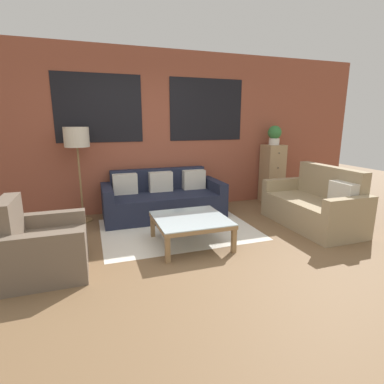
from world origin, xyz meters
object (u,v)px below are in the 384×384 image
object	(u,v)px
settee_vintage	(315,206)
coffee_table	(191,221)
couch_dark	(163,199)
floor_lamp	(77,141)
potted_plant	(275,134)
armchair_corner	(43,248)
drawer_cabinet	(272,174)

from	to	relation	value
settee_vintage	coffee_table	distance (m)	2.05
couch_dark	floor_lamp	distance (m)	1.66
couch_dark	potted_plant	xyz separation A→B (m)	(2.30, 0.22, 1.06)
couch_dark	coffee_table	size ratio (longest dim) A/B	2.18
coffee_table	floor_lamp	xyz separation A→B (m)	(-1.36, 1.47, 0.98)
coffee_table	potted_plant	xyz separation A→B (m)	(2.25, 1.55, 1.03)
floor_lamp	settee_vintage	bearing A→B (deg)	-22.40
floor_lamp	potted_plant	world-z (taller)	potted_plant
armchair_corner	coffee_table	bearing A→B (deg)	6.89
floor_lamp	armchair_corner	bearing A→B (deg)	-102.48
armchair_corner	potted_plant	distance (m)	4.49
armchair_corner	floor_lamp	xyz separation A→B (m)	(0.37, 1.68, 1.02)
floor_lamp	potted_plant	bearing A→B (deg)	1.29
couch_dark	armchair_corner	distance (m)	2.28
coffee_table	floor_lamp	size ratio (longest dim) A/B	0.61
coffee_table	drawer_cabinet	world-z (taller)	drawer_cabinet
settee_vintage	armchair_corner	xyz separation A→B (m)	(-3.78, -0.28, -0.03)
drawer_cabinet	couch_dark	bearing A→B (deg)	-174.57
armchair_corner	coffee_table	size ratio (longest dim) A/B	0.96
settee_vintage	armchair_corner	bearing A→B (deg)	-175.83
armchair_corner	coffee_table	xyz separation A→B (m)	(1.73, 0.21, 0.04)
drawer_cabinet	potted_plant	world-z (taller)	potted_plant
settee_vintage	potted_plant	size ratio (longest dim) A/B	4.19
armchair_corner	potted_plant	world-z (taller)	potted_plant
coffee_table	potted_plant	bearing A→B (deg)	34.57
coffee_table	floor_lamp	bearing A→B (deg)	132.71
couch_dark	drawer_cabinet	size ratio (longest dim) A/B	1.75
armchair_corner	settee_vintage	bearing A→B (deg)	4.17
coffee_table	floor_lamp	distance (m)	2.23
armchair_corner	drawer_cabinet	bearing A→B (deg)	23.86
drawer_cabinet	settee_vintage	bearing A→B (deg)	-97.80
couch_dark	coffee_table	bearing A→B (deg)	-87.93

